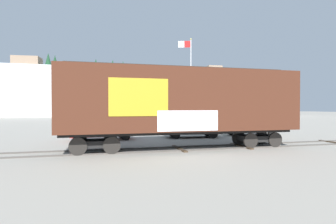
{
  "coord_description": "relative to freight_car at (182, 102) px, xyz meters",
  "views": [
    {
      "loc": [
        -6.31,
        -15.09,
        2.45
      ],
      "look_at": [
        -1.59,
        1.85,
        2.16
      ],
      "focal_mm": 28.87,
      "sensor_mm": 36.0,
      "label": 1
    }
  ],
  "objects": [
    {
      "name": "ground_plane",
      "position": [
        1.25,
        0.0,
        -2.81
      ],
      "size": [
        260.0,
        260.0,
        0.0
      ],
      "primitive_type": "plane",
      "color": "gray"
    },
    {
      "name": "flagpole",
      "position": [
        4.89,
        12.25,
        3.22
      ],
      "size": [
        1.36,
        0.59,
        9.87
      ],
      "color": "silver",
      "rests_on": "ground_plane"
    },
    {
      "name": "track",
      "position": [
        1.07,
        -0.02,
        -2.77
      ],
      "size": [
        60.02,
        2.84,
        0.08
      ],
      "color": "#4C4742",
      "rests_on": "ground_plane"
    },
    {
      "name": "parked_car_red",
      "position": [
        -4.4,
        5.83,
        -1.97
      ],
      "size": [
        4.84,
        2.27,
        1.64
      ],
      "color": "#B21E1E",
      "rests_on": "ground_plane"
    },
    {
      "name": "parked_car_black",
      "position": [
        2.8,
        5.73,
        -1.98
      ],
      "size": [
        4.7,
        2.47,
        1.61
      ],
      "color": "black",
      "rests_on": "ground_plane"
    },
    {
      "name": "hillside",
      "position": [
        1.23,
        76.89,
        3.92
      ],
      "size": [
        111.56,
        35.4,
        17.35
      ],
      "color": "silver",
      "rests_on": "ground_plane"
    },
    {
      "name": "freight_car",
      "position": [
        0.0,
        0.0,
        0.0
      ],
      "size": [
        13.89,
        3.3,
        4.89
      ],
      "color": "#472316",
      "rests_on": "ground_plane"
    },
    {
      "name": "parked_car_tan",
      "position": [
        8.43,
        6.1,
        -2.02
      ],
      "size": [
        4.62,
        2.0,
        1.55
      ],
      "color": "#9E8966",
      "rests_on": "ground_plane"
    }
  ]
}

